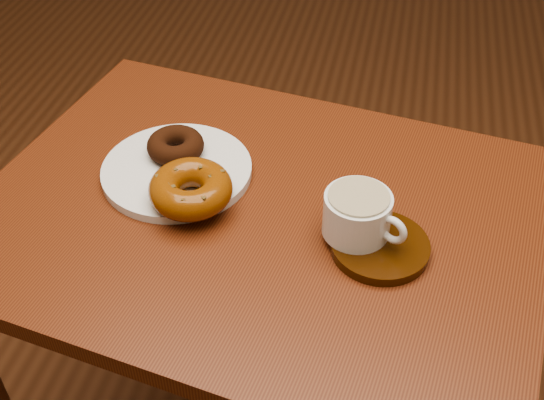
% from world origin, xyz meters
% --- Properties ---
extents(cafe_table, '(0.94, 0.77, 0.80)m').
position_xyz_m(cafe_table, '(-0.28, 0.08, 0.67)').
color(cafe_table, '#612B14').
rests_on(cafe_table, ground).
extents(donut_plate, '(0.27, 0.27, 0.01)m').
position_xyz_m(donut_plate, '(-0.42, 0.13, 0.80)').
color(donut_plate, white).
rests_on(donut_plate, cafe_table).
extents(donut_cinnamon, '(0.10, 0.10, 0.03)m').
position_xyz_m(donut_cinnamon, '(-0.43, 0.16, 0.83)').
color(donut_cinnamon, black).
rests_on(donut_cinnamon, donut_plate).
extents(donut_caramel, '(0.14, 0.14, 0.05)m').
position_xyz_m(donut_caramel, '(-0.38, 0.06, 0.84)').
color(donut_caramel, brown).
rests_on(donut_caramel, donut_plate).
extents(saucer, '(0.19, 0.19, 0.01)m').
position_xyz_m(saucer, '(-0.09, 0.02, 0.80)').
color(saucer, '#311806').
rests_on(saucer, cafe_table).
extents(coffee_cup, '(0.12, 0.10, 0.07)m').
position_xyz_m(coffee_cup, '(-0.13, 0.04, 0.85)').
color(coffee_cup, white).
rests_on(coffee_cup, saucer).
extents(teaspoon, '(0.03, 0.10, 0.01)m').
position_xyz_m(teaspoon, '(-0.14, 0.09, 0.82)').
color(teaspoon, silver).
rests_on(teaspoon, saucer).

